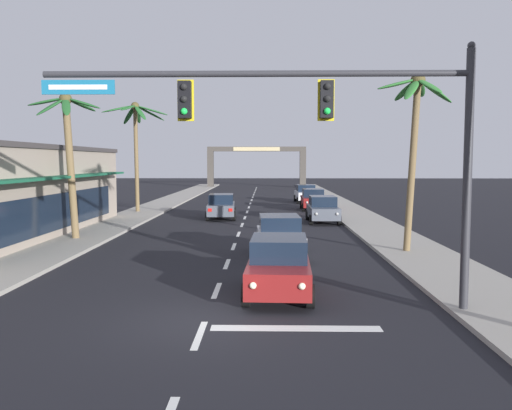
# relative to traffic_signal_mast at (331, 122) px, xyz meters

# --- Properties ---
(ground_plane) EXTENTS (220.00, 220.00, 0.00)m
(ground_plane) POSITION_rel_traffic_signal_mast_xyz_m (-3.13, -0.71, -4.88)
(ground_plane) COLOR black
(sidewalk_right) EXTENTS (3.20, 110.00, 0.14)m
(sidewalk_right) POSITION_rel_traffic_signal_mast_xyz_m (4.67, 19.29, -4.81)
(sidewalk_right) COLOR #9E998E
(sidewalk_right) RESTS_ON ground
(sidewalk_left) EXTENTS (3.20, 110.00, 0.14)m
(sidewalk_left) POSITION_rel_traffic_signal_mast_xyz_m (-10.93, 19.29, -4.81)
(sidewalk_left) COLOR #9E998E
(sidewalk_left) RESTS_ON ground
(lane_markings) EXTENTS (4.28, 86.35, 0.01)m
(lane_markings) POSITION_rel_traffic_signal_mast_xyz_m (-2.67, 18.32, -4.87)
(lane_markings) COLOR silver
(lane_markings) RESTS_ON ground
(traffic_signal_mast) EXTENTS (10.84, 0.41, 6.85)m
(traffic_signal_mast) POSITION_rel_traffic_signal_mast_xyz_m (0.00, 0.00, 0.00)
(traffic_signal_mast) COLOR #2D2D33
(traffic_signal_mast) RESTS_ON ground
(sedan_lead_at_stop_bar) EXTENTS (2.08, 4.50, 1.68)m
(sedan_lead_at_stop_bar) POSITION_rel_traffic_signal_mast_xyz_m (-1.25, 1.95, -4.02)
(sedan_lead_at_stop_bar) COLOR maroon
(sedan_lead_at_stop_bar) RESTS_ON ground
(sedan_third_in_queue) EXTENTS (2.09, 4.51, 1.68)m
(sedan_third_in_queue) POSITION_rel_traffic_signal_mast_xyz_m (-1.08, 8.30, -4.02)
(sedan_third_in_queue) COLOR silver
(sedan_third_in_queue) RESTS_ON ground
(sedan_oncoming_far) EXTENTS (2.12, 4.51, 1.68)m
(sedan_oncoming_far) POSITION_rel_traffic_signal_mast_xyz_m (-4.70, 22.84, -4.02)
(sedan_oncoming_far) COLOR #4C515B
(sedan_oncoming_far) RESTS_ON ground
(sedan_parked_nearest_kerb) EXTENTS (1.96, 4.46, 1.68)m
(sedan_parked_nearest_kerb) POSITION_rel_traffic_signal_mast_xyz_m (1.96, 20.71, -4.02)
(sedan_parked_nearest_kerb) COLOR #4C515B
(sedan_parked_nearest_kerb) RESTS_ON ground
(sedan_parked_mid_kerb) EXTENTS (2.07, 4.50, 1.68)m
(sedan_parked_mid_kerb) POSITION_rel_traffic_signal_mast_xyz_m (2.05, 37.30, -4.02)
(sedan_parked_mid_kerb) COLOR silver
(sedan_parked_mid_kerb) RESTS_ON ground
(sedan_parked_far_kerb) EXTENTS (1.98, 4.47, 1.68)m
(sedan_parked_far_kerb) POSITION_rel_traffic_signal_mast_xyz_m (2.10, 29.71, -4.02)
(sedan_parked_far_kerb) COLOR maroon
(sedan_parked_far_kerb) RESTS_ON ground
(palm_left_second) EXTENTS (3.46, 3.05, 7.20)m
(palm_left_second) POSITION_rel_traffic_signal_mast_xyz_m (-11.23, 12.47, 0.15)
(palm_left_second) COLOR brown
(palm_left_second) RESTS_ON ground
(palm_left_third) EXTENTS (4.86, 4.70, 8.27)m
(palm_left_third) POSITION_rel_traffic_signal_mast_xyz_m (-11.38, 26.56, 1.51)
(palm_left_third) COLOR brown
(palm_left_third) RESTS_ON ground
(palm_right_second) EXTENTS (3.29, 3.27, 7.53)m
(palm_right_second) POSITION_rel_traffic_signal_mast_xyz_m (4.52, 9.04, 0.68)
(palm_right_second) COLOR brown
(palm_right_second) RESTS_ON ground
(town_gateway_arch) EXTENTS (14.56, 0.90, 6.02)m
(town_gateway_arch) POSITION_rel_traffic_signal_mast_xyz_m (-3.13, 66.48, -0.93)
(town_gateway_arch) COLOR #423D38
(town_gateway_arch) RESTS_ON ground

